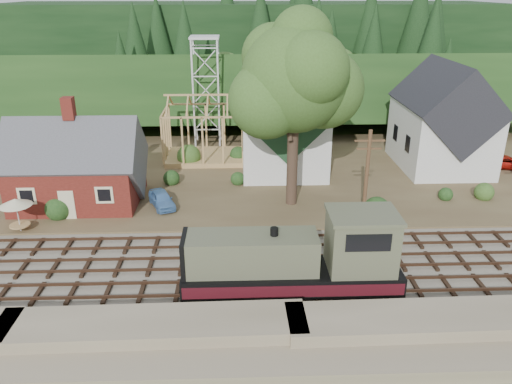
{
  "coord_description": "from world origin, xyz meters",
  "views": [
    {
      "loc": [
        -2.38,
        -28.91,
        17.43
      ],
      "look_at": [
        -1.14,
        6.0,
        3.0
      ],
      "focal_mm": 35.0,
      "sensor_mm": 36.0,
      "label": 1
    }
  ],
  "objects_px": {
    "locomotive": "(300,260)",
    "patio_set": "(16,204)",
    "car_blue": "(162,199)",
    "car_red": "(507,162)",
    "car_green": "(26,183)"
  },
  "relations": [
    {
      "from": "car_green",
      "to": "locomotive",
      "type": "bearing_deg",
      "value": -145.85
    },
    {
      "from": "car_blue",
      "to": "car_red",
      "type": "bearing_deg",
      "value": -8.99
    },
    {
      "from": "locomotive",
      "to": "car_green",
      "type": "xyz_separation_m",
      "value": [
        -22.98,
        17.05,
        -1.35
      ]
    },
    {
      "from": "car_red",
      "to": "locomotive",
      "type": "bearing_deg",
      "value": 143.28
    },
    {
      "from": "locomotive",
      "to": "patio_set",
      "type": "distance_m",
      "value": 21.91
    },
    {
      "from": "locomotive",
      "to": "patio_set",
      "type": "xyz_separation_m",
      "value": [
        -20.19,
        8.5,
        0.27
      ]
    },
    {
      "from": "patio_set",
      "to": "locomotive",
      "type": "bearing_deg",
      "value": -22.84
    },
    {
      "from": "car_blue",
      "to": "patio_set",
      "type": "relative_size",
      "value": 1.5
    },
    {
      "from": "locomotive",
      "to": "car_red",
      "type": "relative_size",
      "value": 2.92
    },
    {
      "from": "car_blue",
      "to": "car_red",
      "type": "height_order",
      "value": "car_blue"
    },
    {
      "from": "locomotive",
      "to": "car_green",
      "type": "height_order",
      "value": "locomotive"
    },
    {
      "from": "locomotive",
      "to": "patio_set",
      "type": "relative_size",
      "value": 4.94
    },
    {
      "from": "locomotive",
      "to": "car_blue",
      "type": "distance_m",
      "value": 16.23
    },
    {
      "from": "locomotive",
      "to": "car_red",
      "type": "distance_m",
      "value": 31.68
    },
    {
      "from": "car_blue",
      "to": "patio_set",
      "type": "xyz_separation_m",
      "value": [
        -10.1,
        -4.14,
        1.56
      ]
    }
  ]
}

